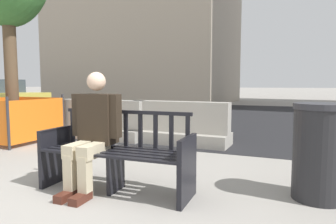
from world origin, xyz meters
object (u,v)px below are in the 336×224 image
at_px(jersey_barrier_left, 102,123).
at_px(trash_bin, 319,152).
at_px(construction_fence, 13,118).
at_px(jersey_barrier_centre, 179,126).
at_px(seated_person, 93,129).
at_px(street_bench, 117,155).

height_order(jersey_barrier_left, trash_bin, trash_bin).
distance_m(construction_fence, trash_bin, 5.73).
bearing_deg(jersey_barrier_left, jersey_barrier_centre, 3.54).
height_order(construction_fence, trash_bin, trash_bin).
bearing_deg(construction_fence, jersey_barrier_centre, 17.68).
xyz_separation_m(seated_person, trash_bin, (2.30, 0.63, -0.19)).
xyz_separation_m(jersey_barrier_left, construction_fence, (-1.53, -0.94, 0.14)).
bearing_deg(seated_person, street_bench, 14.11).
relative_size(street_bench, trash_bin, 1.72).
distance_m(street_bench, construction_fence, 3.96).
relative_size(jersey_barrier_centre, trash_bin, 2.04).
height_order(street_bench, jersey_barrier_centre, street_bench).
bearing_deg(street_bench, construction_fence, 154.59).
bearing_deg(street_bench, jersey_barrier_left, 127.80).
bearing_deg(jersey_barrier_centre, street_bench, -84.06).
xyz_separation_m(street_bench, construction_fence, (-3.57, 1.70, 0.08)).
bearing_deg(street_bench, jersey_barrier_centre, 95.94).
relative_size(seated_person, jersey_barrier_centre, 0.65).
height_order(street_bench, construction_fence, construction_fence).
bearing_deg(construction_fence, seated_person, -28.00).
xyz_separation_m(street_bench, jersey_barrier_left, (-2.05, 2.64, -0.06)).
xyz_separation_m(street_bench, jersey_barrier_centre, (-0.29, 2.75, -0.06)).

